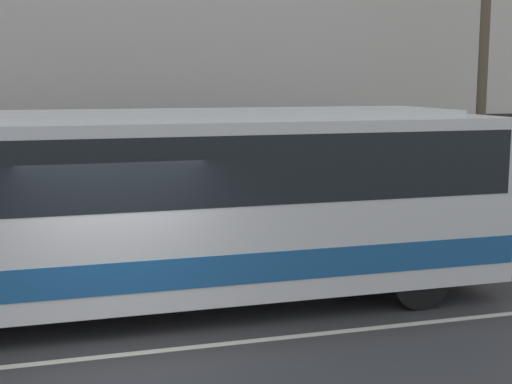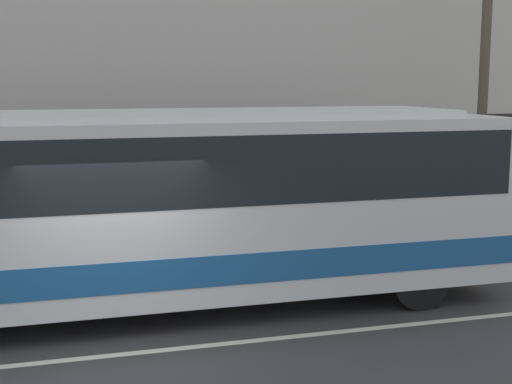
# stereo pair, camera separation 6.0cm
# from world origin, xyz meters

# --- Properties ---
(ground_plane) EXTENTS (60.00, 60.00, 0.00)m
(ground_plane) POSITION_xyz_m (0.00, 0.00, 0.00)
(ground_plane) COLOR #38383A
(sidewalk) EXTENTS (60.00, 2.60, 0.18)m
(sidewalk) POSITION_xyz_m (0.00, 5.30, 0.09)
(sidewalk) COLOR #A09E99
(sidewalk) RESTS_ON ground_plane
(lane_stripe) EXTENTS (54.00, 0.14, 0.01)m
(lane_stripe) POSITION_xyz_m (0.00, 0.00, 0.00)
(lane_stripe) COLOR beige
(lane_stripe) RESTS_ON ground_plane
(transit_bus) EXTENTS (11.43, 2.54, 3.12)m
(transit_bus) POSITION_xyz_m (0.63, 1.76, 1.76)
(transit_bus) COLOR white
(transit_bus) RESTS_ON ground_plane
(utility_pole_near) EXTENTS (0.21, 0.21, 8.05)m
(utility_pole_near) POSITION_xyz_m (8.25, 4.46, 4.20)
(utility_pole_near) COLOR brown
(utility_pole_near) RESTS_ON sidewalk
(pedestrian_waiting) EXTENTS (0.36, 0.36, 1.63)m
(pedestrian_waiting) POSITION_xyz_m (1.15, 5.29, 0.93)
(pedestrian_waiting) COLOR maroon
(pedestrian_waiting) RESTS_ON sidewalk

